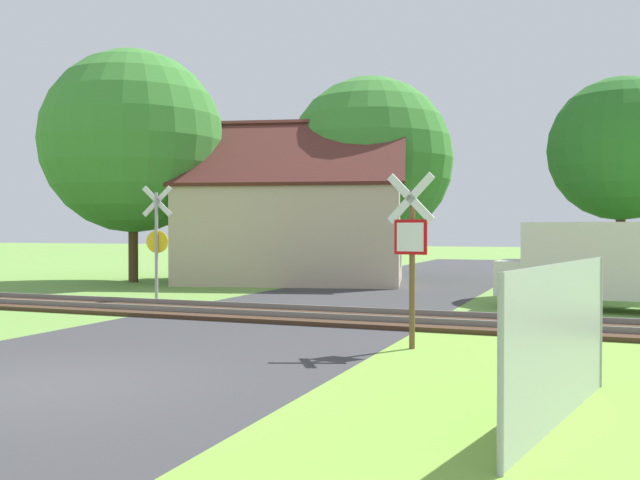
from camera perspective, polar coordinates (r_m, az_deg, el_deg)
ground_plane at (r=10.22m, az=-21.54°, el=-10.81°), size 160.00×160.00×0.00m
road_asphalt at (r=11.74m, az=-14.82°, el=-9.25°), size 6.87×80.00×0.01m
rail_track at (r=16.84m, az=-2.83°, el=-5.98°), size 60.00×2.60×0.22m
stop_sign_near at (r=12.30m, az=7.33°, el=-0.61°), size 0.87×0.21×3.03m
crossing_sign_far at (r=20.49m, az=-12.93°, el=0.25°), size 0.86×0.21×3.29m
house at (r=28.09m, az=-1.96°, el=0.87°), size 9.95×8.41×6.39m
tree_right at (r=24.22m, az=22.94°, el=6.72°), size 4.45×4.45×6.80m
tree_left at (r=29.06m, az=-14.74°, el=7.60°), size 7.12×7.12×9.06m
tree_center at (r=29.88m, az=4.06°, el=6.42°), size 6.84×6.84×8.39m
mail_truck at (r=19.44m, az=21.85°, el=-1.63°), size 5.04×2.26×2.24m
fence_panel at (r=8.07m, az=18.74°, el=-7.77°), size 0.85×3.96×1.70m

